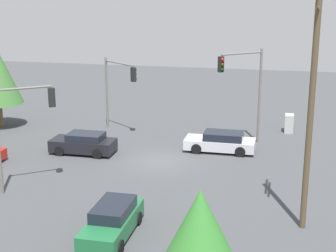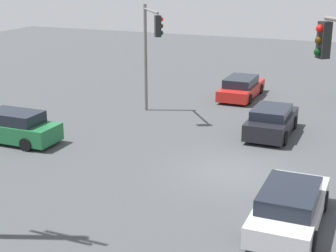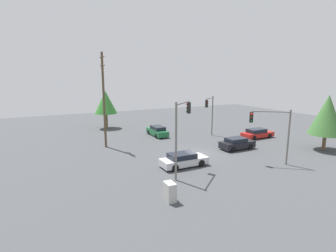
# 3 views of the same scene
# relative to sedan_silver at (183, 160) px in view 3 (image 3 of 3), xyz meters

# --- Properties ---
(ground_plane) EXTENTS (80.00, 80.00, 0.00)m
(ground_plane) POSITION_rel_sedan_silver_xyz_m (-2.88, 3.63, -0.67)
(ground_plane) COLOR #424447
(sedan_silver) EXTENTS (2.03, 4.76, 1.37)m
(sedan_silver) POSITION_rel_sedan_silver_xyz_m (0.00, 0.00, 0.00)
(sedan_silver) COLOR silver
(sedan_silver) RESTS_ON ground_plane
(sedan_red) EXTENTS (2.00, 4.79, 1.34)m
(sedan_red) POSITION_rel_sedan_silver_xyz_m (-5.81, 15.68, -0.02)
(sedan_red) COLOR red
(sedan_red) RESTS_ON ground_plane
(sedan_green) EXTENTS (4.62, 1.85, 1.49)m
(sedan_green) POSITION_rel_sedan_silver_xyz_m (-13.47, 3.23, 0.04)
(sedan_green) COLOR #1E6638
(sedan_green) RESTS_ON ground_plane
(sedan_dark) EXTENTS (1.99, 4.31, 1.43)m
(sedan_dark) POSITION_rel_sedan_silver_xyz_m (-2.48, 9.00, 0.03)
(sedan_dark) COLOR black
(sedan_dark) RESTS_ON ground_plane
(traffic_signal_main) EXTENTS (2.16, 2.69, 5.97)m
(traffic_signal_main) POSITION_rel_sedan_silver_xyz_m (-9.30, 9.74, 3.39)
(traffic_signal_main) COLOR slate
(traffic_signal_main) RESTS_ON ground_plane
(traffic_signal_cross) EXTENTS (2.54, 2.87, 6.79)m
(traffic_signal_cross) POSITION_rel_sedan_silver_xyz_m (1.91, -1.37, 3.94)
(traffic_signal_cross) COLOR slate
(traffic_signal_cross) RESTS_ON ground_plane
(traffic_signal_aux) EXTENTS (2.56, 3.21, 5.63)m
(traffic_signal_aux) POSITION_rel_sedan_silver_xyz_m (3.26, 8.38, 3.22)
(traffic_signal_aux) COLOR slate
(traffic_signal_aux) RESTS_ON ground_plane
(utility_pole_tall) EXTENTS (2.20, 0.28, 11.69)m
(utility_pole_tall) POSITION_rel_sedan_silver_xyz_m (-10.69, -5.20, 5.48)
(utility_pole_tall) COLOR brown
(utility_pole_tall) RESTS_ON ground_plane
(electrical_cabinet) EXTENTS (1.01, 0.66, 1.40)m
(electrical_cabinet) POSITION_rel_sedan_silver_xyz_m (5.98, -4.57, 0.03)
(electrical_cabinet) COLOR #B2B2AD
(electrical_cabinet) RESTS_ON ground_plane
(tree_behind) EXTENTS (3.75, 3.75, 6.39)m
(tree_behind) POSITION_rel_sedan_silver_xyz_m (-22.65, -2.21, 3.78)
(tree_behind) COLOR brown
(tree_behind) RESTS_ON ground_plane
(tree_right) EXTENTS (3.92, 3.92, 6.71)m
(tree_right) POSITION_rel_sedan_silver_xyz_m (2.56, 18.17, 3.64)
(tree_right) COLOR brown
(tree_right) RESTS_ON ground_plane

